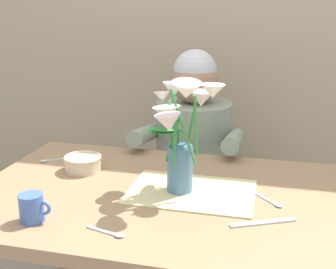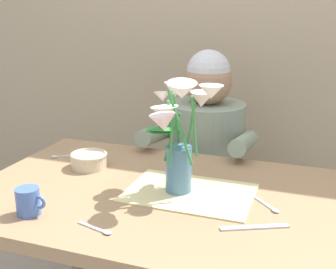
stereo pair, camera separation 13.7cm
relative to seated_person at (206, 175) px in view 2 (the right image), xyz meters
The scene contains 11 objects.
wood_panel_backdrop 0.81m from the seated_person, 90.24° to the left, with size 4.00×0.10×2.50m, color tan.
dining_table 0.62m from the seated_person, 90.17° to the right, with size 1.20×0.80×0.74m.
seated_person is the anchor object (origin of this frame).
striped_placemat 0.63m from the seated_person, 80.34° to the right, with size 0.40×0.28×0.01m, color beige.
flower_vase 0.72m from the seated_person, 83.54° to the right, with size 0.25×0.28×0.38m.
ceramic_bowl 0.63m from the seated_person, 122.33° to the right, with size 0.14×0.14×0.06m.
dinner_knife 0.84m from the seated_person, 66.09° to the right, with size 0.19×0.02×0.01m, color silver.
coffee_cup 0.96m from the seated_person, 108.10° to the right, with size 0.09×0.07×0.08m.
spoon_0 0.67m from the seated_person, 137.62° to the right, with size 0.10×0.08×0.01m.
spoon_1 0.73m from the seated_person, 59.88° to the right, with size 0.09×0.10×0.01m.
spoon_2 0.92m from the seated_person, 93.40° to the right, with size 0.12×0.05×0.01m.
Camera 2 is at (0.47, -1.18, 1.32)m, focal length 46.02 mm.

